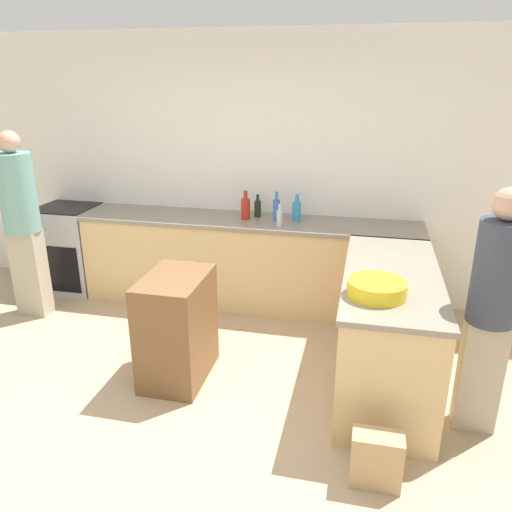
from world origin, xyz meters
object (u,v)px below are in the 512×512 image
wine_bottle_dark (258,208)px  person_at_peninsula (492,305)px  mixing_bowl (377,288)px  range_oven (71,247)px  hot_sauce_bottle (246,208)px  dish_soap_bottle (297,211)px  person_by_range (22,219)px  vinegar_bottle_clear (279,218)px  water_bottle_blue (276,209)px  paper_bag (376,459)px  island_table (177,328)px

wine_bottle_dark → person_at_peninsula: size_ratio=0.14×
mixing_bowl → person_at_peninsula: size_ratio=0.23×
range_oven → wine_bottle_dark: bearing=3.2°
hot_sauce_bottle → dish_soap_bottle: bearing=4.7°
mixing_bowl → dish_soap_bottle: bearing=115.1°
wine_bottle_dark → person_at_peninsula: person_at_peninsula is taller
hot_sauce_bottle → person_by_range: bearing=-160.4°
vinegar_bottle_clear → person_at_peninsula: 2.14m
hot_sauce_bottle → person_at_peninsula: 2.54m
wine_bottle_dark → hot_sauce_bottle: hot_sauce_bottle is taller
wine_bottle_dark → person_by_range: size_ratio=0.13×
wine_bottle_dark → water_bottle_blue: bearing=-24.7°
dish_soap_bottle → paper_bag: size_ratio=0.78×
wine_bottle_dark → vinegar_bottle_clear: 0.40m
range_oven → person_at_peninsula: 4.32m
mixing_bowl → hot_sauce_bottle: bearing=128.6°
mixing_bowl → person_at_peninsula: (0.71, 0.02, -0.05)m
person_at_peninsula → mixing_bowl: bearing=-178.1°
range_oven → water_bottle_blue: 2.39m
mixing_bowl → paper_bag: size_ratio=1.13×
wine_bottle_dark → hot_sauce_bottle: (-0.10, -0.11, 0.02)m
wine_bottle_dark → vinegar_bottle_clear: size_ratio=1.07×
range_oven → island_table: (1.82, -1.44, -0.03)m
range_oven → wine_bottle_dark: size_ratio=4.03×
vinegar_bottle_clear → island_table: bearing=-114.0°
island_table → water_bottle_blue: (0.50, 1.47, 0.60)m
range_oven → person_by_range: 0.88m
vinegar_bottle_clear → paper_bag: bearing=-65.2°
dish_soap_bottle → person_by_range: bearing=-163.2°
island_table → person_by_range: 2.04m
island_table → hot_sauce_bottle: 1.58m
range_oven → person_by_range: (0.00, -0.71, 0.52)m
person_by_range → paper_bag: (3.35, -1.54, -0.81)m
mixing_bowl → water_bottle_blue: 1.89m
paper_bag → vinegar_bottle_clear: bearing=114.8°
person_at_peninsula → paper_bag: bearing=-133.6°
vinegar_bottle_clear → person_by_range: bearing=-167.3°
range_oven → person_by_range: person_by_range is taller
water_bottle_blue → paper_bag: 2.64m
paper_bag → hot_sauce_bottle: bearing=120.6°
person_by_range → water_bottle_blue: bearing=17.5°
mixing_bowl → paper_bag: bearing=-84.7°
island_table → hot_sauce_bottle: bearing=82.5°
range_oven → vinegar_bottle_clear: 2.45m
wine_bottle_dark → dish_soap_bottle: 0.41m
island_table → water_bottle_blue: bearing=71.2°
range_oven → vinegar_bottle_clear: bearing=-4.1°
person_by_range → hot_sauce_bottle: bearing=19.6°
dish_soap_bottle → person_by_range: person_by_range is taller
range_oven → wine_bottle_dark: (2.11, 0.12, 0.54)m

